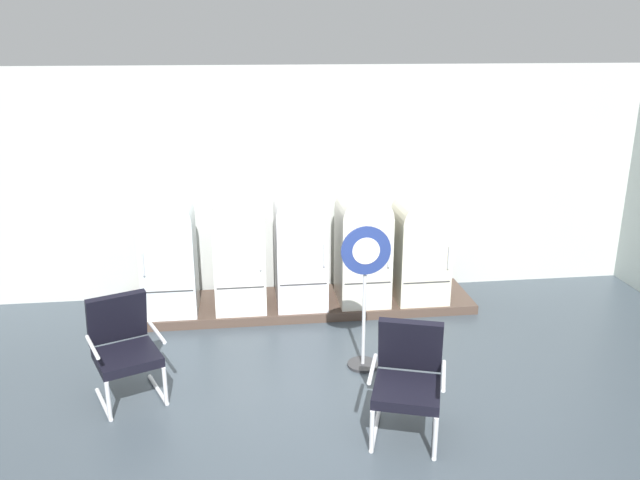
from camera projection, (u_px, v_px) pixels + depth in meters
name	position (u px, v px, depth m)	size (l,w,h in m)	color
ground	(332.00, 461.00, 5.17)	(12.00, 10.00, 0.05)	#364048
back_wall	(292.00, 182.00, 8.17)	(11.76, 0.12, 2.94)	beige
display_plinth	(298.00, 304.00, 8.01)	(4.37, 0.95, 0.11)	#4C3B31
refrigerator_0	(168.00, 249.00, 7.44)	(0.62, 0.63, 1.47)	white
refrigerator_1	(239.00, 246.00, 7.54)	(0.60, 0.64, 1.47)	white
refrigerator_2	(300.00, 242.00, 7.65)	(0.60, 0.69, 1.49)	white
refrigerator_3	(363.00, 242.00, 7.77)	(0.61, 0.73, 1.43)	silver
refrigerator_4	(421.00, 244.00, 7.86)	(0.62, 0.71, 1.35)	silver
armchair_left	(124.00, 344.00, 5.94)	(0.78, 0.82, 0.98)	silver
armchair_right	(408.00, 376.00, 5.39)	(0.75, 0.80, 0.98)	silver
sign_stand	(365.00, 297.00, 6.36)	(0.50, 0.32, 1.53)	#2D2D30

